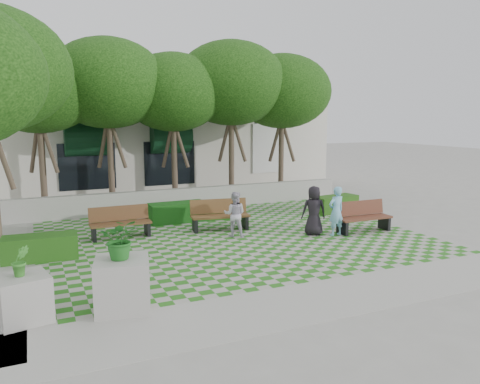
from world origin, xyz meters
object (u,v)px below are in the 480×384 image
person_white (235,214)px  hedge_midleft (177,212)px  bench_west (120,223)px  hedge_east (335,204)px  hedge_west (40,248)px  planter_back (23,296)px  hedge_midright (214,211)px  person_blue (336,211)px  planter_front (122,273)px  bench_mid (220,215)px  person_dark (314,211)px  bench_east (363,217)px

person_white → hedge_midleft: bearing=-39.4°
bench_west → hedge_midleft: 2.78m
hedge_east → hedge_west: hedge_west is taller
bench_west → planter_back: size_ratio=1.28×
hedge_midright → person_blue: (2.78, -4.09, 0.51)m
planter_back → hedge_midright: bearing=46.7°
hedge_midleft → planter_front: bearing=-114.6°
bench_mid → hedge_midleft: bench_mid is taller
hedge_west → bench_mid: bearing=11.6°
planter_front → person_white: planter_front is taller
bench_mid → person_white: (0.10, -1.07, 0.24)m
planter_front → planter_back: 1.89m
bench_mid → hedge_west: size_ratio=1.07×
bench_mid → hedge_east: size_ratio=1.08×
bench_mid → person_dark: size_ratio=1.26×
bench_mid → planter_back: (-6.23, -5.35, -0.00)m
bench_west → person_dark: person_dark is taller
bench_west → hedge_east: bench_west is taller
hedge_east → hedge_west: (-11.37, -2.07, 0.00)m
hedge_midright → planter_front: 8.78m
hedge_west → person_dark: (8.44, -0.77, 0.49)m
planter_back → person_white: planter_back is taller
bench_east → person_blue: person_blue is taller
bench_east → bench_mid: bearing=153.7°
person_white → planter_front: bearing=74.5°
hedge_midleft → hedge_west: 5.68m
hedge_midright → hedge_east: bearing=-9.7°
hedge_midright → hedge_midleft: 1.46m
bench_mid → hedge_east: bearing=17.7°
hedge_east → planter_front: bearing=-146.9°
hedge_midleft → planter_back: planter_back is taller
person_blue → person_white: 3.38m
hedge_midright → bench_mid: bearing=-104.5°
hedge_midleft → planter_front: (-3.37, -7.36, 0.41)m
bench_east → planter_back: (-10.63, -3.08, 0.00)m
planter_front → hedge_midleft: bearing=65.4°
hedge_midright → hedge_west: bearing=-155.0°
hedge_east → hedge_west: 11.55m
bench_mid → bench_west: bearing=-177.1°
hedge_midright → hedge_midleft: size_ratio=0.87×
bench_west → hedge_east: bearing=3.2°
planter_front → person_dark: bearing=27.3°
bench_east → hedge_midright: (-3.95, 4.02, -0.18)m
planter_back → planter_front: bearing=-6.8°
bench_mid → person_blue: bearing=-27.2°
hedge_midleft → hedge_west: size_ratio=1.07×
bench_mid → planter_back: planter_back is taller
bench_west → hedge_midright: 4.08m
planter_front → hedge_west: bearing=108.5°
planter_front → person_blue: size_ratio=1.16×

